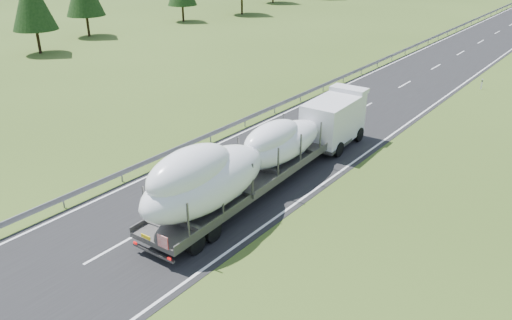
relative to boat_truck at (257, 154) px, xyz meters
The scene contains 2 objects.
ground 3.12m from the boat_truck, behind, with size 400.00×400.00×0.00m, color #384F1A.
boat_truck is the anchor object (origin of this frame).
Camera 1 is at (17.70, -20.57, 13.87)m, focal length 35.00 mm.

